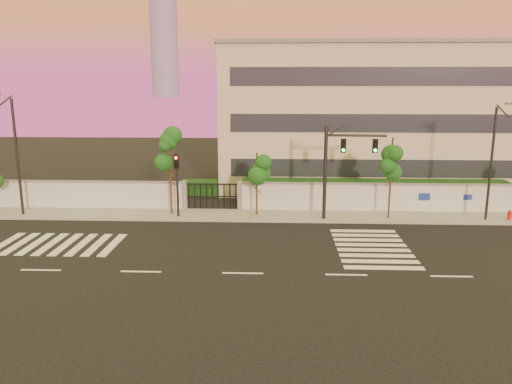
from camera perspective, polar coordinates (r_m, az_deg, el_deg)
ground at (r=24.53m, az=-1.52°, el=-9.28°), size 120.00×120.00×0.00m
sidewalk at (r=34.46m, az=-0.35°, el=-2.69°), size 60.00×3.00×0.15m
perimeter_wall at (r=35.67m, az=-0.07°, el=-0.52°), size 60.00×0.36×2.20m
hedge_row at (r=38.37m, az=1.69°, el=0.01°), size 41.00×4.25×1.80m
institutional_building at (r=45.42m, az=11.89°, el=8.50°), size 24.40×12.40×12.25m
road_markings at (r=28.18m, az=-4.23°, el=-6.36°), size 57.00×7.62×0.02m
street_tree_c at (r=34.29m, az=-9.81°, el=4.47°), size 1.59×1.27×6.03m
street_tree_d at (r=33.68m, az=0.13°, el=2.56°), size 1.61×1.28×4.47m
street_tree_e at (r=34.07m, az=15.27°, el=3.57°), size 1.60×1.27×5.54m
traffic_signal_main at (r=33.02m, az=9.32°, el=3.44°), size 4.00×0.39×6.33m
traffic_signal_secondary at (r=33.78m, az=-9.01°, el=1.68°), size 0.35×0.34×4.50m
streetlight_west at (r=37.18m, az=-25.80°, el=4.22°), size 0.50×2.03×8.43m
streetlight_east at (r=35.62m, az=25.43°, el=3.47°), size 0.47×1.90×7.89m
fire_hydrant at (r=37.03m, az=26.98°, el=-2.46°), size 0.33×0.31×0.83m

